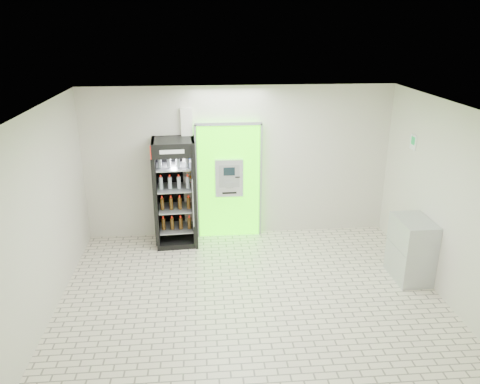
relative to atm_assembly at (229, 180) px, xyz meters
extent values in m
plane|color=beige|center=(0.20, -2.41, -1.17)|extent=(6.00, 6.00, 0.00)
plane|color=beige|center=(0.20, 0.09, 0.33)|extent=(6.00, 0.00, 6.00)
plane|color=beige|center=(0.20, -4.91, 0.33)|extent=(6.00, 0.00, 6.00)
plane|color=beige|center=(-2.80, -2.41, 0.33)|extent=(0.00, 5.00, 5.00)
plane|color=beige|center=(3.20, -2.41, 0.33)|extent=(0.00, 5.00, 5.00)
plane|color=white|center=(0.20, -2.41, 1.83)|extent=(6.00, 6.00, 0.00)
cube|color=#33ED04|center=(0.00, 0.02, -0.02)|extent=(1.20, 0.12, 2.30)
cube|color=gray|center=(0.00, -0.05, 1.13)|extent=(1.28, 0.04, 0.06)
cube|color=gray|center=(-0.63, -0.05, -0.02)|extent=(0.04, 0.04, 2.30)
cube|color=gray|center=(0.63, -0.05, -0.02)|extent=(0.04, 0.04, 2.30)
cube|color=black|center=(0.10, -0.04, -0.67)|extent=(0.62, 0.01, 0.67)
cube|color=black|center=(-0.34, -0.04, 0.81)|extent=(0.22, 0.01, 0.18)
cube|color=#B1B4B9|center=(0.00, -0.09, 0.08)|extent=(0.55, 0.12, 0.75)
cube|color=black|center=(0.00, -0.16, 0.23)|extent=(0.22, 0.01, 0.16)
cube|color=gray|center=(0.00, -0.16, -0.05)|extent=(0.16, 0.01, 0.12)
cube|color=black|center=(0.16, -0.16, 0.11)|extent=(0.09, 0.01, 0.02)
cube|color=black|center=(0.00, -0.16, -0.21)|extent=(0.28, 0.01, 0.03)
cube|color=silver|center=(-0.78, 0.04, 0.13)|extent=(0.22, 0.10, 2.60)
cube|color=#193FB2|center=(-0.78, -0.02, 0.48)|extent=(0.09, 0.01, 0.06)
cube|color=red|center=(-0.78, -0.02, 0.35)|extent=(0.09, 0.01, 0.06)
cube|color=yellow|center=(-0.78, -0.02, 0.22)|extent=(0.09, 0.01, 0.06)
cube|color=orange|center=(-0.78, -0.02, 0.09)|extent=(0.09, 0.01, 0.06)
cube|color=red|center=(-0.78, -0.02, -0.04)|extent=(0.09, 0.01, 0.06)
cube|color=black|center=(-1.04, -0.28, -0.13)|extent=(0.82, 0.75, 2.08)
cube|color=black|center=(-1.04, 0.05, -0.13)|extent=(0.78, 0.10, 2.08)
cube|color=red|center=(-1.04, -0.63, 0.77)|extent=(0.76, 0.05, 0.25)
cube|color=white|center=(-1.04, -0.63, 0.77)|extent=(0.44, 0.03, 0.07)
cube|color=black|center=(-1.04, -0.28, -1.12)|extent=(0.82, 0.75, 0.10)
cylinder|color=gray|center=(-0.70, -0.65, -0.22)|extent=(0.03, 0.03, 0.93)
cube|color=gray|center=(-1.04, -0.28, -0.86)|extent=(0.69, 0.64, 0.02)
cube|color=gray|center=(-1.04, -0.28, -0.44)|extent=(0.69, 0.64, 0.02)
cube|color=gray|center=(-1.04, -0.28, -0.03)|extent=(0.69, 0.64, 0.02)
cube|color=gray|center=(-1.04, -0.28, 0.39)|extent=(0.69, 0.64, 0.02)
cube|color=#B1B4B9|center=(2.92, -1.98, -0.64)|extent=(0.55, 0.81, 1.07)
cube|color=gray|center=(2.65, -1.98, -0.58)|extent=(0.02, 0.79, 0.01)
cube|color=white|center=(3.19, -1.01, 0.95)|extent=(0.02, 0.22, 0.26)
cube|color=#0D923D|center=(3.18, -1.01, 0.98)|extent=(0.00, 0.14, 0.14)
camera|label=1|loc=(-0.52, -8.71, 2.94)|focal=35.00mm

